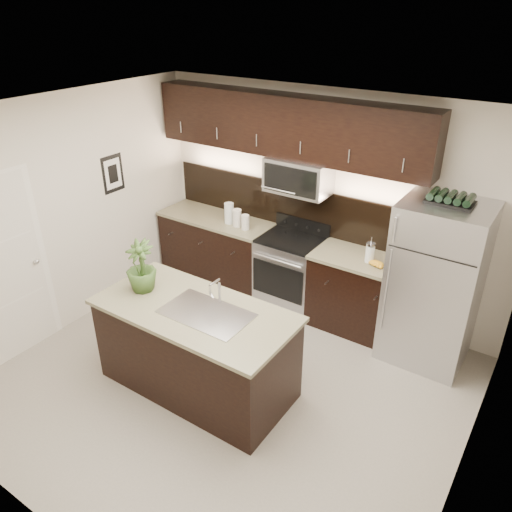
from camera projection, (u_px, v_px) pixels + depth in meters
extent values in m
plane|color=gray|center=(227.00, 384.00, 5.16)|extent=(4.50, 4.50, 0.00)
cube|color=beige|center=(324.00, 203.00, 6.01)|extent=(4.50, 0.02, 2.70)
cube|color=beige|center=(27.00, 403.00, 3.06)|extent=(4.50, 0.02, 2.70)
cube|color=beige|center=(65.00, 217.00, 5.64)|extent=(0.02, 4.00, 2.70)
cube|color=beige|center=(485.00, 359.00, 3.43)|extent=(0.02, 4.00, 2.70)
cube|color=white|center=(218.00, 120.00, 3.91)|extent=(4.50, 4.00, 0.02)
cube|color=silver|center=(8.00, 272.00, 5.20)|extent=(0.04, 0.80, 2.02)
sphere|color=silver|center=(37.00, 262.00, 5.43)|extent=(0.06, 0.06, 0.06)
cube|color=black|center=(113.00, 174.00, 6.05)|extent=(0.01, 0.32, 0.46)
cube|color=white|center=(113.00, 174.00, 6.05)|extent=(0.00, 0.24, 0.36)
cube|color=black|center=(218.00, 250.00, 6.90)|extent=(1.57, 0.62, 0.90)
cube|color=black|center=(361.00, 295.00, 5.85)|extent=(1.16, 0.62, 0.90)
cube|color=#B2B2B7|center=(290.00, 273.00, 6.32)|extent=(0.76, 0.62, 0.90)
cube|color=black|center=(292.00, 240.00, 6.11)|extent=(0.76, 0.60, 0.03)
cube|color=tan|center=(216.00, 219.00, 6.68)|extent=(1.59, 0.65, 0.04)
cube|color=tan|center=(365.00, 260.00, 5.63)|extent=(1.18, 0.65, 0.04)
cube|color=black|center=(290.00, 206.00, 6.28)|extent=(3.49, 0.02, 0.56)
cube|color=#B2B2B7|center=(298.00, 176.00, 5.82)|extent=(0.76, 0.40, 0.40)
cube|color=black|center=(286.00, 126.00, 5.70)|extent=(3.49, 0.33, 0.70)
cube|color=black|center=(197.00, 350.00, 4.95)|extent=(1.90, 0.90, 0.90)
cube|color=tan|center=(194.00, 310.00, 4.73)|extent=(1.96, 0.96, 0.04)
cube|color=silver|center=(206.00, 313.00, 4.64)|extent=(0.84, 0.50, 0.01)
cylinder|color=silver|center=(220.00, 293.00, 4.74)|extent=(0.03, 0.03, 0.24)
cylinder|color=silver|center=(215.00, 282.00, 4.62)|extent=(0.02, 0.14, 0.02)
cylinder|color=silver|center=(210.00, 290.00, 4.60)|extent=(0.02, 0.02, 0.10)
cube|color=#B2B2B7|center=(434.00, 284.00, 5.20)|extent=(0.87, 0.78, 1.80)
cube|color=black|center=(450.00, 202.00, 4.78)|extent=(0.44, 0.28, 0.03)
cylinder|color=black|center=(433.00, 193.00, 4.84)|extent=(0.07, 0.25, 0.07)
cylinder|color=black|center=(442.00, 195.00, 4.80)|extent=(0.07, 0.25, 0.07)
cylinder|color=black|center=(451.00, 197.00, 4.76)|extent=(0.07, 0.25, 0.07)
cylinder|color=black|center=(460.00, 199.00, 4.71)|extent=(0.07, 0.25, 0.07)
cylinder|color=black|center=(470.00, 201.00, 4.67)|extent=(0.07, 0.25, 0.07)
imported|color=#314C1E|center=(141.00, 266.00, 4.91)|extent=(0.32, 0.32, 0.53)
cylinder|color=silver|center=(229.00, 213.00, 6.44)|extent=(0.12, 0.12, 0.27)
cylinder|color=silver|center=(237.00, 218.00, 6.36)|extent=(0.11, 0.11, 0.23)
cylinder|color=silver|center=(245.00, 222.00, 6.28)|extent=(0.10, 0.10, 0.19)
cylinder|color=silver|center=(370.00, 254.00, 5.51)|extent=(0.10, 0.10, 0.20)
cylinder|color=silver|center=(371.00, 245.00, 5.46)|extent=(0.10, 0.10, 0.02)
cylinder|color=silver|center=(371.00, 241.00, 5.43)|extent=(0.01, 0.01, 0.08)
ellipsoid|color=gold|center=(374.00, 262.00, 5.49)|extent=(0.21, 0.19, 0.06)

